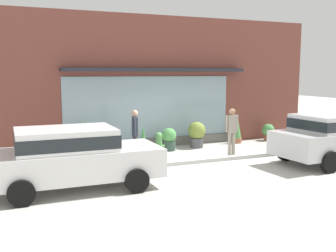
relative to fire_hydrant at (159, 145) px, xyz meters
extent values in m
plane|color=#B2AFA8|center=(0.74, -0.93, -0.46)|extent=(60.00, 60.00, 0.00)
cube|color=#B2B2AD|center=(0.74, -1.13, -0.40)|extent=(14.00, 0.24, 0.12)
cube|color=brown|center=(0.74, 2.27, 2.09)|extent=(14.00, 0.36, 5.10)
cube|color=#8CA5B2|center=(0.48, 2.07, 1.07)|extent=(6.75, 0.03, 2.49)
cube|color=#232833|center=(0.74, 1.92, 2.56)|extent=(7.35, 0.56, 0.12)
cube|color=#605E59|center=(0.74, 2.05, -0.28)|extent=(7.15, 0.20, 0.36)
cylinder|color=#4C8C47|center=(0.00, 0.00, -0.43)|extent=(0.33, 0.33, 0.06)
cylinder|color=#4C8C47|center=(0.00, 0.00, -0.08)|extent=(0.22, 0.22, 0.64)
sphere|color=#4C8C47|center=(0.00, 0.00, 0.32)|extent=(0.25, 0.25, 0.25)
cylinder|color=#4C8C47|center=(-0.15, 0.00, -0.04)|extent=(0.10, 0.09, 0.09)
cylinder|color=#4C8C47|center=(0.15, 0.00, -0.04)|extent=(0.10, 0.09, 0.09)
cylinder|color=#4C8C47|center=(0.00, -0.15, -0.04)|extent=(0.09, 0.10, 0.09)
cylinder|color=#232328|center=(-0.84, 0.05, -0.04)|extent=(0.12, 0.12, 0.84)
cylinder|color=#232328|center=(-0.89, -0.12, -0.04)|extent=(0.12, 0.12, 0.84)
cube|color=#333847|center=(-0.86, -0.03, 0.69)|extent=(0.29, 0.38, 0.63)
sphere|color=tan|center=(-0.86, -0.03, 1.13)|extent=(0.23, 0.23, 0.23)
cylinder|color=#333847|center=(-0.80, 0.17, 0.71)|extent=(0.08, 0.08, 0.60)
cylinder|color=#333847|center=(-0.93, -0.24, 0.71)|extent=(0.08, 0.08, 0.60)
cube|color=#846647|center=(-0.75, 0.25, 0.43)|extent=(0.17, 0.26, 0.28)
cylinder|color=#9E9384|center=(2.43, -0.60, -0.04)|extent=(0.12, 0.12, 0.82)
cylinder|color=#9E9384|center=(2.58, -0.62, -0.04)|extent=(0.12, 0.12, 0.82)
cube|color=#9E9384|center=(2.50, -0.61, 0.68)|extent=(0.31, 0.24, 0.62)
sphere|color=#A37556|center=(2.50, -0.61, 1.10)|extent=(0.22, 0.22, 0.22)
cylinder|color=#9E9384|center=(2.31, -0.58, 0.69)|extent=(0.08, 0.08, 0.59)
cylinder|color=#9E9384|center=(2.69, -0.64, 0.69)|extent=(0.08, 0.08, 0.59)
cube|color=silver|center=(4.94, -2.82, 0.85)|extent=(2.48, 1.78, 0.55)
cube|color=#1E2328|center=(4.94, -2.82, 0.85)|extent=(2.53, 1.80, 0.30)
cylinder|color=black|center=(3.76, -1.96, -0.13)|extent=(0.66, 0.21, 0.65)
cylinder|color=black|center=(3.86, -3.80, -0.13)|extent=(0.66, 0.21, 0.65)
cube|color=white|center=(-3.25, -2.51, 0.20)|extent=(4.28, 1.81, 0.72)
cube|color=white|center=(-3.46, -2.51, 0.81)|extent=(2.36, 1.65, 0.58)
cube|color=#1E2328|center=(-3.46, -2.51, 0.81)|extent=(2.40, 1.67, 0.32)
cylinder|color=black|center=(-1.92, -1.62, -0.16)|extent=(0.60, 0.19, 0.60)
cylinder|color=black|center=(-1.93, -3.43, -0.16)|extent=(0.60, 0.19, 0.60)
cylinder|color=black|center=(-4.56, -1.60, -0.16)|extent=(0.60, 0.19, 0.60)
cylinder|color=black|center=(-4.58, -3.40, -0.16)|extent=(0.60, 0.19, 0.60)
cylinder|color=#9E6042|center=(4.10, 1.56, -0.35)|extent=(0.43, 0.43, 0.22)
cone|color=#4C934C|center=(4.10, 1.56, 0.27)|extent=(0.39, 0.39, 1.02)
cylinder|color=#4C4C51|center=(2.09, 1.26, -0.27)|extent=(0.50, 0.50, 0.38)
sphere|color=olive|center=(2.09, 1.26, 0.21)|extent=(0.69, 0.69, 0.69)
cylinder|color=#9E6042|center=(-1.46, 1.59, -0.32)|extent=(0.42, 0.42, 0.27)
cone|color=#2D6B33|center=(-1.46, 1.59, 0.09)|extent=(0.38, 0.38, 0.56)
cylinder|color=#B7B2A3|center=(-0.10, 1.32, -0.32)|extent=(0.26, 0.26, 0.27)
cone|color=#3D8442|center=(-0.10, 1.32, 0.16)|extent=(0.23, 0.23, 0.71)
cylinder|color=#9E6042|center=(5.71, 1.56, -0.35)|extent=(0.34, 0.34, 0.22)
sphere|color=#4C934C|center=(5.71, 1.56, -0.01)|extent=(0.54, 0.54, 0.54)
cylinder|color=#33473D|center=(0.86, 1.14, -0.27)|extent=(0.49, 0.49, 0.38)
sphere|color=#4C934C|center=(0.86, 1.14, 0.12)|extent=(0.56, 0.56, 0.56)
sphere|color=#DB4C7A|center=(0.88, 1.05, 0.23)|extent=(0.14, 0.14, 0.14)
sphere|color=white|center=(0.81, 1.29, 0.19)|extent=(0.11, 0.11, 0.11)
sphere|color=white|center=(0.77, 1.14, 0.21)|extent=(0.15, 0.15, 0.15)
cylinder|color=#33473D|center=(-2.37, 1.42, -0.27)|extent=(0.49, 0.49, 0.37)
cone|color=#4C934C|center=(-2.37, 1.42, 0.35)|extent=(0.44, 0.44, 0.88)
camera|label=1|loc=(-4.88, -12.34, 2.45)|focal=42.36mm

